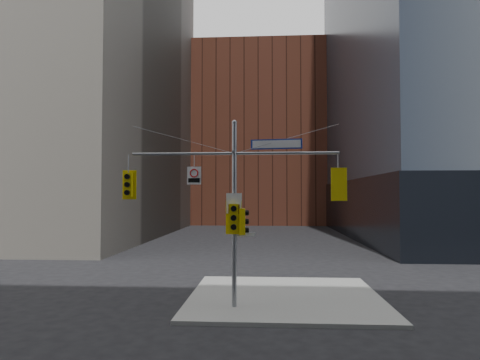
# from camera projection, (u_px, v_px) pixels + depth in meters

# --- Properties ---
(ground) EXTENTS (160.00, 160.00, 0.00)m
(ground) POSITION_uv_depth(u_px,v_px,m) (230.00, 327.00, 14.26)
(ground) COLOR black
(ground) RESTS_ON ground
(sidewalk_corner) EXTENTS (8.00, 8.00, 0.15)m
(sidewalk_corner) POSITION_uv_depth(u_px,v_px,m) (285.00, 297.00, 18.12)
(sidewalk_corner) COLOR gray
(sidewalk_corner) RESTS_ON ground
(brick_midrise) EXTENTS (26.00, 20.00, 28.00)m
(brick_midrise) POSITION_uv_depth(u_px,v_px,m) (259.00, 139.00, 72.62)
(brick_midrise) COLOR brown
(brick_midrise) RESTS_ON ground
(signal_assembly) EXTENTS (8.00, 0.80, 7.30)m
(signal_assembly) POSITION_uv_depth(u_px,v_px,m) (234.00, 194.00, 16.41)
(signal_assembly) COLOR gray
(signal_assembly) RESTS_ON ground
(traffic_light_west_arm) EXTENTS (0.55, 0.44, 1.15)m
(traffic_light_west_arm) POSITION_uv_depth(u_px,v_px,m) (128.00, 185.00, 16.70)
(traffic_light_west_arm) COLOR yellow
(traffic_light_west_arm) RESTS_ON ground
(traffic_light_east_arm) EXTENTS (0.60, 0.47, 1.25)m
(traffic_light_east_arm) POSITION_uv_depth(u_px,v_px,m) (338.00, 184.00, 16.17)
(traffic_light_east_arm) COLOR yellow
(traffic_light_east_arm) RESTS_ON ground
(traffic_light_pole_side) EXTENTS (0.43, 0.37, 1.00)m
(traffic_light_pole_side) POSITION_uv_depth(u_px,v_px,m) (243.00, 222.00, 16.37)
(traffic_light_pole_side) COLOR yellow
(traffic_light_pole_side) RESTS_ON ground
(traffic_light_pole_front) EXTENTS (0.61, 0.50, 1.28)m
(traffic_light_pole_front) POSITION_uv_depth(u_px,v_px,m) (234.00, 218.00, 16.11)
(traffic_light_pole_front) COLOR yellow
(traffic_light_pole_front) RESTS_ON ground
(street_sign_blade) EXTENTS (1.96, 0.29, 0.38)m
(street_sign_blade) POSITION_uv_depth(u_px,v_px,m) (276.00, 144.00, 16.38)
(street_sign_blade) COLOR navy
(street_sign_blade) RESTS_ON ground
(regulatory_sign_arm) EXTENTS (0.55, 0.11, 0.69)m
(regulatory_sign_arm) POSITION_uv_depth(u_px,v_px,m) (194.00, 175.00, 16.51)
(regulatory_sign_arm) COLOR silver
(regulatory_sign_arm) RESTS_ON ground
(regulatory_sign_pole) EXTENTS (0.59, 0.10, 0.78)m
(regulatory_sign_pole) POSITION_uv_depth(u_px,v_px,m) (234.00, 204.00, 16.28)
(regulatory_sign_pole) COLOR silver
(regulatory_sign_pole) RESTS_ON ground
(street_blade_ew) EXTENTS (0.72, 0.06, 0.14)m
(street_blade_ew) POSITION_uv_depth(u_px,v_px,m) (246.00, 235.00, 16.33)
(street_blade_ew) COLOR silver
(street_blade_ew) RESTS_ON ground
(street_blade_ns) EXTENTS (0.03, 0.74, 0.15)m
(street_blade_ns) POSITION_uv_depth(u_px,v_px,m) (235.00, 232.00, 16.81)
(street_blade_ns) COLOR #145926
(street_blade_ns) RESTS_ON ground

